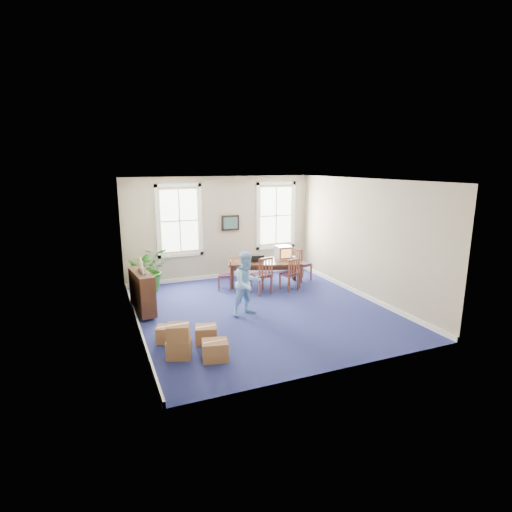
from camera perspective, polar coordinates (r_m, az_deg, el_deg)
name	(u,v)px	position (r m, az deg, el deg)	size (l,w,h in m)	color
floor	(261,310)	(10.06, 0.79, -7.72)	(6.50, 6.50, 0.00)	navy
ceiling	(262,180)	(9.42, 0.85, 10.81)	(6.50, 6.50, 0.00)	white
wall_back	(221,228)	(12.62, -5.04, 4.01)	(6.50, 6.50, 0.00)	tan
wall_front	(338,284)	(6.84, 11.66, -3.92)	(6.50, 6.50, 0.00)	tan
wall_left	(132,258)	(8.89, -17.23, -0.32)	(6.50, 6.50, 0.00)	tan
wall_right	(364,239)	(11.13, 15.17, 2.40)	(6.50, 6.50, 0.00)	tan
baseboard_back	(222,275)	(12.92, -4.87, -2.77)	(6.00, 0.04, 0.12)	white
baseboard_left	(139,326)	(9.36, -16.41, -9.52)	(0.04, 6.50, 0.12)	white
baseboard_right	(360,293)	(11.48, 14.59, -5.18)	(0.04, 6.50, 0.12)	white
window_left	(179,221)	(12.23, -10.88, 4.97)	(1.40, 0.12, 2.20)	white
window_right	(276,216)	(13.25, 2.86, 5.78)	(1.40, 0.12, 2.20)	white
wall_picture	(230,223)	(12.64, -3.69, 4.74)	(0.58, 0.06, 0.48)	black
conference_table	(265,273)	(12.02, 1.27, -2.41)	(2.16, 0.98, 0.74)	#442618
crt_tv	(283,252)	(12.19, 3.94, 0.52)	(0.43, 0.47, 0.40)	#B7B7BC
game_console	(293,257)	(12.31, 5.25, -0.19)	(0.17, 0.21, 0.05)	white
equipment_bag	(257,258)	(11.85, 0.11, -0.30)	(0.40, 0.26, 0.20)	black
chair_near_left	(261,275)	(11.15, 0.72, -2.72)	(0.48, 0.48, 1.08)	brown
chair_near_right	(289,274)	(11.53, 4.76, -2.55)	(0.43, 0.43, 0.95)	brown
chair_end_left	(225,275)	(11.57, -4.52, -2.76)	(0.38, 0.38, 0.85)	brown
chair_end_right	(302,264)	(12.53, 6.62, -1.15)	(0.46, 0.46, 1.03)	brown
man	(247,284)	(9.54, -1.26, -3.95)	(0.76, 0.59, 1.56)	#96CFFF
credenza	(142,294)	(10.09, -15.91, -5.22)	(0.36, 1.25, 0.98)	#442618
brochure_rack	(141,268)	(9.92, -16.05, -1.60)	(0.13, 0.76, 0.33)	#99999E
potted_plant	(150,269)	(11.76, -14.96, -1.80)	(1.16, 1.01, 1.29)	#1E5614
cardboard_boxes	(187,337)	(7.87, -9.89, -11.30)	(1.21, 1.21, 0.69)	#91633D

